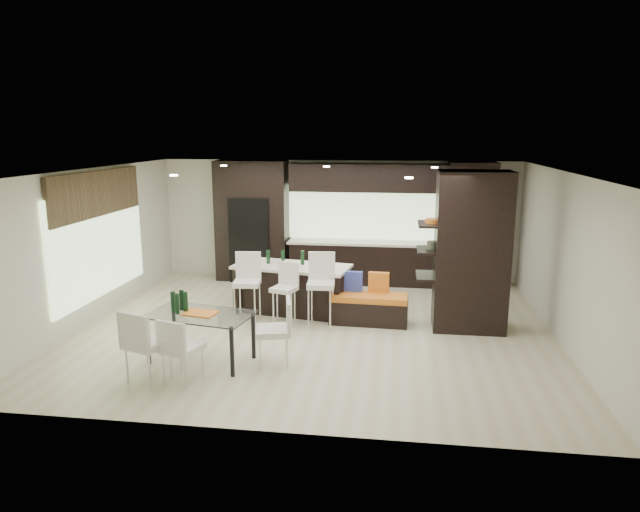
# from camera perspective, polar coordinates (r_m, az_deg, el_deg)

# --- Properties ---
(ground) EXTENTS (8.00, 8.00, 0.00)m
(ground) POSITION_cam_1_polar(r_m,az_deg,el_deg) (9.91, -0.48, -7.25)
(ground) COLOR beige
(ground) RESTS_ON ground
(back_wall) EXTENTS (8.00, 0.02, 2.70)m
(back_wall) POSITION_cam_1_polar(r_m,az_deg,el_deg) (12.96, 1.76, 3.58)
(back_wall) COLOR beige
(back_wall) RESTS_ON ground
(left_wall) EXTENTS (0.02, 7.00, 2.70)m
(left_wall) POSITION_cam_1_polar(r_m,az_deg,el_deg) (10.86, -21.86, 0.98)
(left_wall) COLOR beige
(left_wall) RESTS_ON ground
(right_wall) EXTENTS (0.02, 7.00, 2.70)m
(right_wall) POSITION_cam_1_polar(r_m,az_deg,el_deg) (9.81, 23.30, -0.28)
(right_wall) COLOR beige
(right_wall) RESTS_ON ground
(ceiling) EXTENTS (8.00, 7.00, 0.02)m
(ceiling) POSITION_cam_1_polar(r_m,az_deg,el_deg) (9.36, -0.51, 8.52)
(ceiling) COLOR white
(ceiling) RESTS_ON ground
(window_left) EXTENTS (0.04, 3.20, 1.90)m
(window_left) POSITION_cam_1_polar(r_m,az_deg,el_deg) (11.02, -21.17, 1.18)
(window_left) COLOR #B2D199
(window_left) RESTS_ON left_wall
(window_back) EXTENTS (3.40, 0.04, 1.20)m
(window_back) POSITION_cam_1_polar(r_m,az_deg,el_deg) (12.85, 4.42, 4.37)
(window_back) COLOR #B2D199
(window_back) RESTS_ON back_wall
(stone_accent) EXTENTS (0.08, 3.00, 0.80)m
(stone_accent) POSITION_cam_1_polar(r_m,az_deg,el_deg) (10.88, -21.40, 5.83)
(stone_accent) COLOR brown
(stone_accent) RESTS_ON left_wall
(ceiling_spots) EXTENTS (4.00, 3.00, 0.02)m
(ceiling_spots) POSITION_cam_1_polar(r_m,az_deg,el_deg) (9.61, -0.29, 8.50)
(ceiling_spots) COLOR white
(ceiling_spots) RESTS_ON ceiling
(back_cabinetry) EXTENTS (6.80, 0.68, 2.70)m
(back_cabinetry) POSITION_cam_1_polar(r_m,az_deg,el_deg) (12.60, 3.87, 3.30)
(back_cabinetry) COLOR black
(back_cabinetry) RESTS_ON ground
(refrigerator) EXTENTS (0.90, 0.68, 1.90)m
(refrigerator) POSITION_cam_1_polar(r_m,az_deg,el_deg) (13.00, -6.79, 1.73)
(refrigerator) COLOR black
(refrigerator) RESTS_ON ground
(partition_column) EXTENTS (1.20, 0.80, 2.70)m
(partition_column) POSITION_cam_1_polar(r_m,az_deg,el_deg) (9.92, 14.89, 0.44)
(partition_column) COLOR black
(partition_column) RESTS_ON ground
(kitchen_island) EXTENTS (2.26, 1.27, 0.89)m
(kitchen_island) POSITION_cam_1_polar(r_m,az_deg,el_deg) (10.72, -2.81, -3.26)
(kitchen_island) COLOR black
(kitchen_island) RESTS_ON ground
(stool_left) EXTENTS (0.49, 0.49, 1.01)m
(stool_left) POSITION_cam_1_polar(r_m,az_deg,el_deg) (10.11, -7.29, -3.94)
(stool_left) COLOR silver
(stool_left) RESTS_ON ground
(stool_mid) EXTENTS (0.49, 0.49, 0.88)m
(stool_mid) POSITION_cam_1_polar(r_m,az_deg,el_deg) (10.01, -3.61, -4.42)
(stool_mid) COLOR silver
(stool_mid) RESTS_ON ground
(stool_right) EXTENTS (0.49, 0.49, 1.04)m
(stool_right) POSITION_cam_1_polar(r_m,az_deg,el_deg) (9.85, 0.09, -4.20)
(stool_right) COLOR silver
(stool_right) RESTS_ON ground
(bench) EXTENTS (1.38, 0.58, 0.52)m
(bench) POSITION_cam_1_polar(r_m,az_deg,el_deg) (10.13, 4.91, -5.29)
(bench) COLOR black
(bench) RESTS_ON ground
(floor_vase) EXTENTS (0.50, 0.50, 1.26)m
(floor_vase) POSITION_cam_1_polar(r_m,az_deg,el_deg) (10.10, 12.94, -3.46)
(floor_vase) COLOR #3F4532
(floor_vase) RESTS_ON ground
(dining_table) EXTENTS (1.65, 1.12, 0.73)m
(dining_table) POSITION_cam_1_polar(r_m,az_deg,el_deg) (8.62, -11.78, -8.00)
(dining_table) COLOR white
(dining_table) RESTS_ON ground
(chair_near) EXTENTS (0.58, 0.58, 0.85)m
(chair_near) POSITION_cam_1_polar(r_m,az_deg,el_deg) (7.96, -13.59, -9.36)
(chair_near) COLOR silver
(chair_near) RESTS_ON ground
(chair_far) EXTENTS (0.65, 0.65, 0.94)m
(chair_far) POSITION_cam_1_polar(r_m,az_deg,el_deg) (8.10, -16.82, -8.82)
(chair_far) COLOR silver
(chair_far) RESTS_ON ground
(chair_end) EXTENTS (0.59, 0.59, 0.91)m
(chair_end) POSITION_cam_1_polar(r_m,az_deg,el_deg) (8.30, -4.69, -7.92)
(chair_end) COLOR silver
(chair_end) RESTS_ON ground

